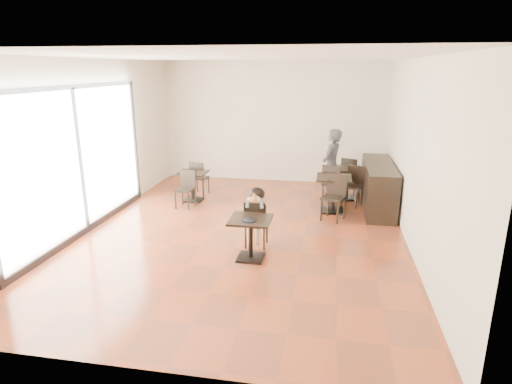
% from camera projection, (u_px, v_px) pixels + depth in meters
% --- Properties ---
extents(floor, '(6.00, 8.00, 0.01)m').
position_uv_depth(floor, '(243.00, 232.00, 8.19)').
color(floor, brown).
rests_on(floor, ground).
extents(ceiling, '(6.00, 8.00, 0.01)m').
position_uv_depth(ceiling, '(242.00, 57.00, 7.30)').
color(ceiling, white).
rests_on(ceiling, floor).
extents(wall_back, '(6.00, 0.01, 3.20)m').
position_uv_depth(wall_back, '(273.00, 123.00, 11.53)').
color(wall_back, white).
rests_on(wall_back, floor).
extents(wall_front, '(6.00, 0.01, 3.20)m').
position_uv_depth(wall_front, '(154.00, 228.00, 3.97)').
color(wall_front, white).
rests_on(wall_front, floor).
extents(wall_left, '(0.01, 8.00, 3.20)m').
position_uv_depth(wall_left, '(91.00, 144.00, 8.25)').
color(wall_left, white).
rests_on(wall_left, floor).
extents(wall_right, '(0.01, 8.00, 3.20)m').
position_uv_depth(wall_right, '(416.00, 155.00, 7.24)').
color(wall_right, white).
rests_on(wall_right, floor).
extents(storefront_window, '(0.04, 4.50, 2.60)m').
position_uv_depth(storefront_window, '(79.00, 160.00, 7.83)').
color(storefront_window, white).
rests_on(storefront_window, floor).
extents(child_table, '(0.66, 0.66, 0.70)m').
position_uv_depth(child_table, '(251.00, 239.00, 6.95)').
color(child_table, black).
rests_on(child_table, floor).
extents(child_chair, '(0.38, 0.38, 0.84)m').
position_uv_depth(child_chair, '(257.00, 223.00, 7.45)').
color(child_chair, black).
rests_on(child_chair, floor).
extents(child, '(0.38, 0.53, 1.06)m').
position_uv_depth(child, '(257.00, 217.00, 7.42)').
color(child, gray).
rests_on(child, child_chair).
extents(plate, '(0.24, 0.24, 0.01)m').
position_uv_depth(plate, '(249.00, 220.00, 6.76)').
color(plate, black).
rests_on(plate, child_table).
extents(pizza_slice, '(0.25, 0.19, 0.06)m').
position_uv_depth(pizza_slice, '(255.00, 199.00, 7.13)').
color(pizza_slice, tan).
rests_on(pizza_slice, child).
extents(adult_patron, '(0.62, 0.73, 1.70)m').
position_uv_depth(adult_patron, '(331.00, 166.00, 9.85)').
color(adult_patron, '#37363B').
rests_on(adult_patron, floor).
extents(cafe_table_mid, '(0.96, 0.96, 0.78)m').
position_uv_depth(cafe_table_mid, '(333.00, 194.00, 9.25)').
color(cafe_table_mid, black).
rests_on(cafe_table_mid, floor).
extents(cafe_table_left, '(0.75, 0.75, 0.69)m').
position_uv_depth(cafe_table_left, '(193.00, 186.00, 10.03)').
color(cafe_table_left, black).
rests_on(cafe_table_left, floor).
extents(cafe_table_back, '(0.92, 0.92, 0.74)m').
position_uv_depth(cafe_table_back, '(345.00, 183.00, 10.21)').
color(cafe_table_back, black).
rests_on(cafe_table_back, floor).
extents(chair_mid_a, '(0.55, 0.55, 0.94)m').
position_uv_depth(chair_mid_a, '(334.00, 184.00, 9.75)').
color(chair_mid_a, black).
rests_on(chair_mid_a, floor).
extents(chair_mid_b, '(0.55, 0.55, 0.94)m').
position_uv_depth(chair_mid_b, '(333.00, 198.00, 8.71)').
color(chair_mid_b, black).
rests_on(chair_mid_b, floor).
extents(chair_left_a, '(0.43, 0.43, 0.83)m').
position_uv_depth(chair_left_a, '(200.00, 178.00, 10.53)').
color(chair_left_a, black).
rests_on(chair_left_a, floor).
extents(chair_left_b, '(0.43, 0.43, 0.83)m').
position_uv_depth(chair_left_b, '(185.00, 190.00, 9.49)').
color(chair_left_b, black).
rests_on(chair_left_b, floor).
extents(chair_back_a, '(0.53, 0.53, 0.89)m').
position_uv_depth(chair_back_a, '(351.00, 175.00, 10.68)').
color(chair_back_a, black).
rests_on(chair_back_a, floor).
extents(chair_back_b, '(0.53, 0.53, 0.89)m').
position_uv_depth(chair_back_b, '(352.00, 186.00, 9.64)').
color(chair_back_b, black).
rests_on(chair_back_b, floor).
extents(service_counter, '(0.60, 2.40, 1.00)m').
position_uv_depth(service_counter, '(378.00, 186.00, 9.50)').
color(service_counter, black).
rests_on(service_counter, floor).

